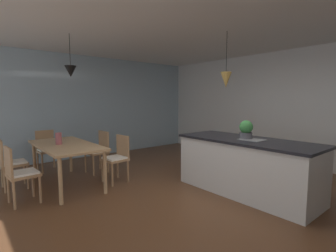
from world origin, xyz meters
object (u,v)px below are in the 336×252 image
(chair_near_right, at_px, (19,173))
(kitchen_island, at_px, (246,166))
(vase_on_dining_table, at_px, (59,139))
(chair_near_left, at_px, (11,162))
(chair_window_end, at_px, (47,149))
(chair_far_left, at_px, (99,150))
(potted_plant_on_island, at_px, (246,130))
(dining_table, at_px, (66,148))
(chair_far_right, at_px, (117,157))

(chair_near_right, distance_m, kitchen_island, 3.50)
(vase_on_dining_table, bearing_deg, kitchen_island, 44.08)
(chair_near_left, bearing_deg, chair_window_end, 137.37)
(chair_far_left, height_order, potted_plant_on_island, potted_plant_on_island)
(chair_far_left, bearing_deg, vase_on_dining_table, -67.89)
(dining_table, distance_m, vase_on_dining_table, 0.21)
(dining_table, bearing_deg, kitchen_island, 43.32)
(chair_near_left, relative_size, vase_on_dining_table, 4.17)
(chair_near_right, relative_size, kitchen_island, 0.38)
(dining_table, height_order, chair_near_right, chair_near_right)
(dining_table, height_order, chair_far_right, chair_far_right)
(dining_table, height_order, kitchen_island, kitchen_island)
(chair_near_right, xyz_separation_m, potted_plant_on_island, (1.85, 2.96, 0.58))
(chair_near_left, distance_m, chair_far_left, 1.60)
(chair_far_left, height_order, chair_window_end, same)
(chair_window_end, bearing_deg, potted_plant_on_island, 31.35)
(chair_far_left, xyz_separation_m, potted_plant_on_island, (2.68, 1.35, 0.58))
(chair_far_right, xyz_separation_m, potted_plant_on_island, (1.86, 1.35, 0.58))
(chair_far_left, distance_m, chair_window_end, 1.18)
(chair_far_left, height_order, chair_near_right, same)
(chair_window_end, relative_size, chair_far_right, 1.00)
(dining_table, bearing_deg, potted_plant_on_island, 43.59)
(chair_far_left, xyz_separation_m, kitchen_island, (2.70, 1.35, -0.01))
(chair_far_right, height_order, chair_near_right, same)
(chair_far_right, xyz_separation_m, kitchen_island, (1.88, 1.35, -0.01))
(chair_far_left, bearing_deg, chair_near_left, -89.85)
(dining_table, bearing_deg, chair_near_left, -117.01)
(vase_on_dining_table, bearing_deg, chair_far_left, 112.11)
(chair_window_end, height_order, kitchen_island, kitchen_island)
(chair_far_right, xyz_separation_m, vase_on_dining_table, (-0.45, -0.90, 0.38))
(chair_far_left, distance_m, chair_near_right, 1.80)
(dining_table, xyz_separation_m, kitchen_island, (2.29, 2.16, -0.22))
(chair_window_end, height_order, chair_far_right, same)
(chair_far_right, distance_m, vase_on_dining_table, 1.08)
(vase_on_dining_table, bearing_deg, potted_plant_on_island, 44.35)
(chair_window_end, distance_m, vase_on_dining_table, 1.29)
(chair_far_right, relative_size, potted_plant_on_island, 2.84)
(chair_window_end, xyz_separation_m, chair_near_right, (1.69, -0.80, 0.00))
(dining_table, distance_m, chair_far_right, 0.92)
(chair_far_left, relative_size, chair_near_right, 1.00)
(chair_near_left, xyz_separation_m, vase_on_dining_table, (0.36, 0.70, 0.38))
(chair_window_end, distance_m, chair_far_right, 1.86)
(chair_far_right, bearing_deg, dining_table, -116.73)
(chair_near_left, relative_size, chair_window_end, 1.00)
(chair_far_left, height_order, chair_far_right, same)
(dining_table, bearing_deg, chair_near_right, -62.80)
(chair_far_left, relative_size, kitchen_island, 0.38)
(chair_far_left, xyz_separation_m, chair_far_right, (0.82, -0.00, 0.00))
(chair_window_end, height_order, chair_near_right, same)
(chair_far_right, relative_size, kitchen_island, 0.38)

